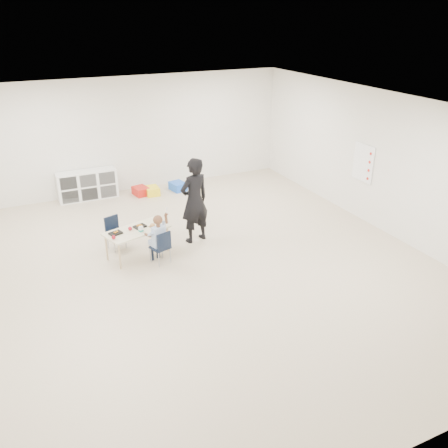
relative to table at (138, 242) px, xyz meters
name	(u,v)px	position (x,y,z in m)	size (l,w,h in m)	color
room	(201,194)	(0.92, -0.92, 1.13)	(9.00, 9.02, 2.80)	beige
table	(138,242)	(0.00, 0.00, 0.00)	(1.28, 0.90, 0.53)	beige
chair_near	(160,247)	(0.29, -0.44, 0.05)	(0.31, 0.29, 0.64)	black
chair_far	(116,233)	(-0.29, 0.44, 0.05)	(0.31, 0.29, 0.64)	black
child	(159,238)	(0.29, -0.44, 0.23)	(0.43, 0.43, 1.01)	#B3CEF2
lunch_tray_near	(140,226)	(0.09, 0.07, 0.28)	(0.22, 0.16, 0.03)	black
lunch_tray_far	(116,233)	(-0.39, -0.02, 0.28)	(0.22, 0.16, 0.03)	black
milk_carton	(141,229)	(0.05, -0.13, 0.31)	(0.07, 0.07, 0.10)	white
bread_roll	(152,225)	(0.30, 0.00, 0.30)	(0.09, 0.09, 0.07)	tan
apple_near	(130,229)	(-0.11, 0.02, 0.30)	(0.07, 0.07, 0.07)	maroon
apple_far	(114,237)	(-0.47, -0.22, 0.30)	(0.07, 0.07, 0.07)	maroon
cubby_shelf	(87,185)	(-0.28, 3.36, 0.08)	(1.40, 0.40, 0.70)	white
rules_poster	(363,163)	(4.90, -0.32, 0.98)	(0.02, 0.60, 0.80)	white
adult	(194,201)	(1.21, 0.13, 0.58)	(0.62, 0.41, 1.70)	black
bin_red	(141,191)	(0.94, 3.06, -0.17)	(0.32, 0.41, 0.20)	red
bin_yellow	(152,191)	(1.19, 2.96, -0.17)	(0.32, 0.41, 0.20)	yellow
bin_blue	(178,186)	(1.89, 2.98, -0.17)	(0.33, 0.42, 0.21)	blue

